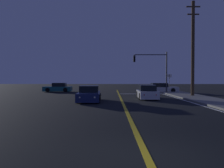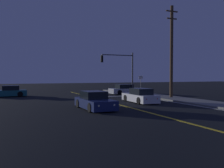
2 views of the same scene
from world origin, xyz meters
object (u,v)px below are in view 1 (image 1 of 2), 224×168
(street_sign_corner, at_px, (170,81))
(car_mid_block_white, at_px, (148,93))
(car_far_approaching_navy, at_px, (90,95))
(car_following_oncoming_silver, at_px, (162,88))
(utility_pole_right, at_px, (194,48))
(car_lead_oncoming_teal, at_px, (59,88))
(traffic_signal_near_right, at_px, (155,65))

(street_sign_corner, bearing_deg, car_mid_block_white, -120.01)
(car_far_approaching_navy, bearing_deg, car_following_oncoming_silver, -126.50)
(utility_pole_right, distance_m, street_sign_corner, 5.78)
(car_mid_block_white, bearing_deg, car_far_approaching_navy, -152.93)
(car_lead_oncoming_teal, bearing_deg, traffic_signal_near_right, -100.83)
(utility_pole_right, bearing_deg, car_mid_block_white, -156.63)
(car_lead_oncoming_teal, xyz_separation_m, utility_pole_right, (16.66, -9.50, 4.65))
(car_far_approaching_navy, distance_m, traffic_signal_near_right, 14.68)
(car_lead_oncoming_teal, height_order, car_far_approaching_navy, same)
(car_lead_oncoming_teal, bearing_deg, street_sign_corner, -109.86)
(utility_pole_right, bearing_deg, car_far_approaching_navy, -155.49)
(car_far_approaching_navy, height_order, street_sign_corner, street_sign_corner)
(car_lead_oncoming_teal, distance_m, car_far_approaching_navy, 15.57)
(traffic_signal_near_right, bearing_deg, car_following_oncoming_silver, -141.27)
(car_mid_block_white, bearing_deg, utility_pole_right, 24.86)
(street_sign_corner, bearing_deg, utility_pole_right, -72.22)
(car_mid_block_white, bearing_deg, car_lead_oncoming_teal, 135.67)
(traffic_signal_near_right, bearing_deg, utility_pole_right, 111.43)
(car_mid_block_white, xyz_separation_m, car_far_approaching_navy, (-5.38, -2.58, 0.00))
(car_mid_block_white, distance_m, car_following_oncoming_silver, 10.90)
(car_lead_oncoming_teal, bearing_deg, car_following_oncoming_silver, -96.77)
(car_lead_oncoming_teal, xyz_separation_m, street_sign_corner, (15.26, -5.14, 1.13))
(car_following_oncoming_silver, bearing_deg, street_sign_corner, 2.38)
(car_far_approaching_navy, relative_size, street_sign_corner, 1.82)
(car_mid_block_white, bearing_deg, traffic_signal_near_right, 77.13)
(street_sign_corner, bearing_deg, car_far_approaching_navy, -135.02)
(utility_pole_right, bearing_deg, car_lead_oncoming_teal, 150.30)
(car_following_oncoming_silver, bearing_deg, utility_pole_right, 9.64)
(car_following_oncoming_silver, xyz_separation_m, street_sign_corner, (0.30, -3.69, 1.13))
(street_sign_corner, bearing_deg, car_lead_oncoming_teal, 161.39)
(car_mid_block_white, height_order, car_far_approaching_navy, same)
(street_sign_corner, bearing_deg, traffic_signal_near_right, 116.78)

